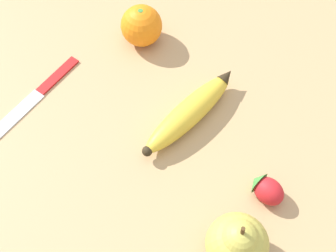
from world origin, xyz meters
The scene contains 6 objects.
ground_plane centered at (0.00, 0.00, 0.00)m, with size 3.00×3.00×0.00m, color tan.
banana centered at (-0.06, -0.03, 0.02)m, with size 0.19×0.12×0.04m.
orange centered at (-0.05, -0.21, 0.04)m, with size 0.07×0.07×0.07m.
pear centered at (-0.03, 0.18, 0.04)m, with size 0.08×0.08×0.10m.
strawberry centered at (-0.11, 0.12, 0.02)m, with size 0.05×0.06×0.04m.
paring_knife centered at (0.15, -0.17, 0.00)m, with size 0.18×0.12×0.01m.
Camera 1 is at (0.12, 0.31, 0.62)m, focal length 50.00 mm.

